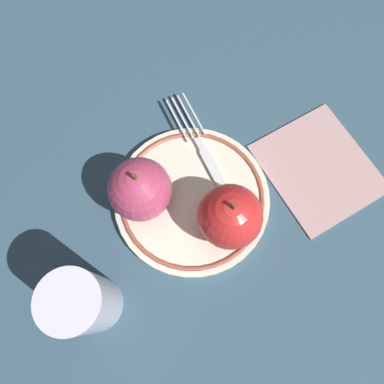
{
  "coord_description": "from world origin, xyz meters",
  "views": [
    {
      "loc": [
        0.09,
        -0.1,
        0.45
      ],
      "look_at": [
        0.01,
        0.01,
        0.04
      ],
      "focal_mm": 35.0,
      "sensor_mm": 36.0,
      "label": 1
    }
  ],
  "objects_px": {
    "fork": "(209,160)",
    "apple_second_whole": "(140,189)",
    "drinking_glass": "(86,305)",
    "plate": "(192,199)",
    "napkin_folded": "(319,167)",
    "apple_red_whole": "(230,217)"
  },
  "relations": [
    {
      "from": "napkin_folded",
      "to": "plate",
      "type": "bearing_deg",
      "value": -125.7
    },
    {
      "from": "apple_red_whole",
      "to": "apple_second_whole",
      "type": "relative_size",
      "value": 1.0
    },
    {
      "from": "apple_red_whole",
      "to": "fork",
      "type": "distance_m",
      "value": 0.09
    },
    {
      "from": "plate",
      "to": "apple_second_whole",
      "type": "relative_size",
      "value": 2.33
    },
    {
      "from": "plate",
      "to": "napkin_folded",
      "type": "relative_size",
      "value": 1.34
    },
    {
      "from": "fork",
      "to": "apple_second_whole",
      "type": "bearing_deg",
      "value": 96.73
    },
    {
      "from": "fork",
      "to": "napkin_folded",
      "type": "bearing_deg",
      "value": -117.42
    },
    {
      "from": "plate",
      "to": "apple_second_whole",
      "type": "height_order",
      "value": "apple_second_whole"
    },
    {
      "from": "fork",
      "to": "plate",
      "type": "bearing_deg",
      "value": 131.0
    },
    {
      "from": "apple_second_whole",
      "to": "drinking_glass",
      "type": "distance_m",
      "value": 0.13
    },
    {
      "from": "plate",
      "to": "fork",
      "type": "distance_m",
      "value": 0.05
    },
    {
      "from": "apple_red_whole",
      "to": "drinking_glass",
      "type": "height_order",
      "value": "drinking_glass"
    },
    {
      "from": "fork",
      "to": "apple_red_whole",
      "type": "bearing_deg",
      "value": 168.75
    },
    {
      "from": "drinking_glass",
      "to": "plate",
      "type": "bearing_deg",
      "value": 88.97
    },
    {
      "from": "napkin_folded",
      "to": "drinking_glass",
      "type": "bearing_deg",
      "value": -108.49
    },
    {
      "from": "apple_red_whole",
      "to": "fork",
      "type": "xyz_separation_m",
      "value": [
        -0.07,
        0.05,
        -0.04
      ]
    },
    {
      "from": "apple_second_whole",
      "to": "napkin_folded",
      "type": "xyz_separation_m",
      "value": [
        0.14,
        0.18,
        -0.05
      ]
    },
    {
      "from": "apple_second_whole",
      "to": "drinking_glass",
      "type": "relative_size",
      "value": 0.76
    },
    {
      "from": "apple_second_whole",
      "to": "drinking_glass",
      "type": "xyz_separation_m",
      "value": [
        0.04,
        -0.13,
        0.0
      ]
    },
    {
      "from": "apple_red_whole",
      "to": "apple_second_whole",
      "type": "bearing_deg",
      "value": -158.08
    },
    {
      "from": "plate",
      "to": "fork",
      "type": "relative_size",
      "value": 1.05
    },
    {
      "from": "apple_red_whole",
      "to": "napkin_folded",
      "type": "height_order",
      "value": "apple_red_whole"
    }
  ]
}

